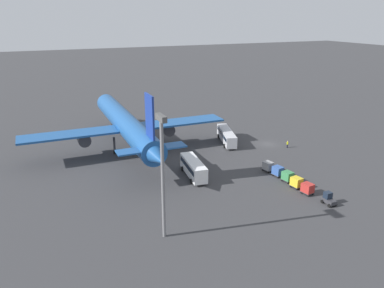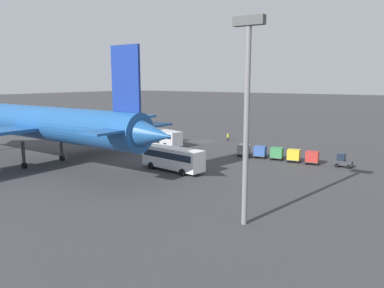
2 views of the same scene
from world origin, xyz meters
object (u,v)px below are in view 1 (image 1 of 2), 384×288
cargo_cart_yellow (297,182)px  cargo_cart_grey (268,166)px  airplane (126,124)px  worker_person (287,144)px  cargo_cart_blue (278,171)px  baggage_tug (329,199)px  cargo_cart_green (288,176)px  shuttle_bus_far (193,167)px  shuttle_bus_near (227,135)px  cargo_cart_red (308,188)px

cargo_cart_yellow → cargo_cart_grey: size_ratio=1.00×
airplane → worker_person: bearing=-110.9°
cargo_cart_yellow → cargo_cart_blue: (5.81, -0.04, 0.00)m
airplane → worker_person: (-14.50, -36.03, -5.61)m
worker_person → cargo_cart_blue: bearing=136.2°
airplane → baggage_tug: 47.74m
cargo_cart_green → worker_person: bearing=-37.8°
worker_person → airplane: bearing=68.1°
shuttle_bus_far → cargo_cart_yellow: 19.94m
worker_person → cargo_cart_green: bearing=142.2°
shuttle_bus_far → worker_person: bearing=-70.1°
shuttle_bus_far → worker_person: size_ratio=6.04×
worker_person → cargo_cart_blue: cargo_cart_blue is taller
shuttle_bus_near → shuttle_bus_far: size_ratio=1.22×
shuttle_bus_near → cargo_cart_red: shuttle_bus_near is taller
airplane → shuttle_bus_far: size_ratio=5.21×
cargo_cart_green → airplane: bearing=37.8°
cargo_cart_green → shuttle_bus_near: bearing=-1.8°
baggage_tug → cargo_cart_grey: 16.08m
shuttle_bus_near → shuttle_bus_far: (-15.75, 16.36, 0.10)m
airplane → cargo_cart_blue: size_ratio=24.52×
cargo_cart_red → cargo_cart_blue: size_ratio=1.00×
baggage_tug → cargo_cart_red: bearing=10.3°
worker_person → cargo_cart_green: cargo_cart_green is taller
cargo_cart_blue → cargo_cart_red: bearing=-179.5°
shuttle_bus_far → cargo_cart_grey: (-3.97, -15.11, -0.83)m
cargo_cart_yellow → baggage_tug: bearing=-172.9°
airplane → shuttle_bus_near: (-4.94, -24.43, -4.56)m
shuttle_bus_near → cargo_cart_grey: shuttle_bus_near is taller
shuttle_bus_far → cargo_cart_red: 21.98m
baggage_tug → cargo_cart_red: size_ratio=1.08×
cargo_cart_blue → cargo_cart_grey: 2.92m
baggage_tug → cargo_cart_green: baggage_tug is taller
baggage_tug → cargo_cart_yellow: bearing=7.1°
worker_person → cargo_cart_yellow: size_ratio=0.78×
worker_person → cargo_cart_green: 20.21m
cargo_cart_yellow → worker_person: bearing=-33.7°
cargo_cart_blue → baggage_tug: bearing=-176.2°
baggage_tug → shuttle_bus_far: bearing=39.2°
shuttle_bus_far → worker_person: shuttle_bus_far is taller
baggage_tug → cargo_cart_green: bearing=4.1°
airplane → cargo_cart_blue: bearing=-138.5°
shuttle_bus_far → cargo_cart_yellow: size_ratio=4.71×
cargo_cart_yellow → shuttle_bus_far: bearing=50.5°
worker_person → cargo_cart_grey: size_ratio=0.78×
airplane → cargo_cart_red: (-36.27, -23.56, -5.28)m
shuttle_bus_near → cargo_cart_yellow: size_ratio=5.76×
baggage_tug → worker_person: 28.67m
cargo_cart_yellow → cargo_cart_blue: 5.81m
baggage_tug → cargo_cart_grey: (16.03, 1.17, 0.25)m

